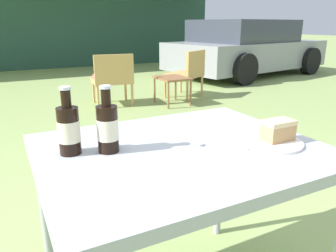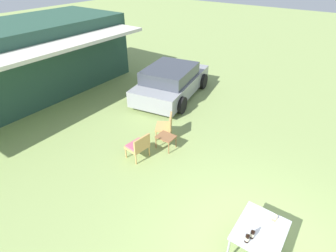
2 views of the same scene
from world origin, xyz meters
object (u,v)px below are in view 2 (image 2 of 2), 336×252
wicker_chair_cushioned (138,145)px  cola_bottle_near (252,234)px  wicker_chair_plain (166,125)px  patio_table (260,232)px  garden_side_table (166,138)px  cola_bottle_far (247,238)px  parked_car (171,82)px  cake_on_plate (274,219)px

wicker_chair_cushioned → cola_bottle_near: bearing=78.8°
wicker_chair_plain → patio_table: size_ratio=0.76×
wicker_chair_plain → garden_side_table: wicker_chair_plain is taller
wicker_chair_cushioned → garden_side_table: size_ratio=1.48×
cola_bottle_far → patio_table: bearing=-18.0°
parked_car → cola_bottle_near: bearing=-144.2°
garden_side_table → cola_bottle_near: cola_bottle_near is taller
wicker_chair_cushioned → cake_on_plate: bearing=87.9°
wicker_chair_cushioned → wicker_chair_plain: (1.26, -0.01, 0.00)m
parked_car → garden_side_table: parked_car is taller
wicker_chair_cushioned → cola_bottle_far: (-1.27, -3.49, 0.40)m
parked_car → garden_side_table: 3.49m
cola_bottle_near → garden_side_table: bearing=58.6°
wicker_chair_cushioned → cola_bottle_far: bearing=76.8°
garden_side_table → cake_on_plate: size_ratio=2.23×
parked_car → wicker_chair_cushioned: bearing=-168.0°
cake_on_plate → cola_bottle_far: (-0.69, 0.24, 0.06)m
garden_side_table → cola_bottle_near: (-1.94, -3.19, 0.46)m
wicker_chair_cushioned → patio_table: 3.73m
parked_car → garden_side_table: bearing=-157.8°
wicker_chair_cushioned → garden_side_table: 0.87m
wicker_chair_plain → garden_side_table: (-0.47, -0.33, -0.07)m
patio_table → cola_bottle_near: size_ratio=4.28×
wicker_chair_cushioned → cake_on_plate: size_ratio=3.29×
garden_side_table → cola_bottle_near: 3.76m
wicker_chair_cushioned → garden_side_table: (0.80, -0.34, -0.06)m
garden_side_table → cola_bottle_near: size_ratio=2.21×
parked_car → cola_bottle_near: (-4.88, -5.06, 0.22)m
parked_car → wicker_chair_cushioned: size_ratio=5.44×
patio_table → cola_bottle_near: 0.29m
parked_car → patio_table: size_ratio=4.15×
garden_side_table → cake_on_plate: bearing=-112.1°
parked_car → wicker_chair_plain: bearing=-158.4°
parked_car → cake_on_plate: 6.80m
wicker_chair_cushioned → parked_car: bearing=-151.0°
wicker_chair_plain → cake_on_plate: cake_on_plate is taller
cola_bottle_near → cola_bottle_far: same height
patio_table → cola_bottle_near: bearing=162.2°
cola_bottle_near → parked_car: bearing=46.0°
patio_table → cake_on_plate: (0.32, -0.12, 0.09)m
cake_on_plate → cola_bottle_near: size_ratio=0.99×
wicker_chair_cushioned → cola_bottle_far: size_ratio=3.26×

